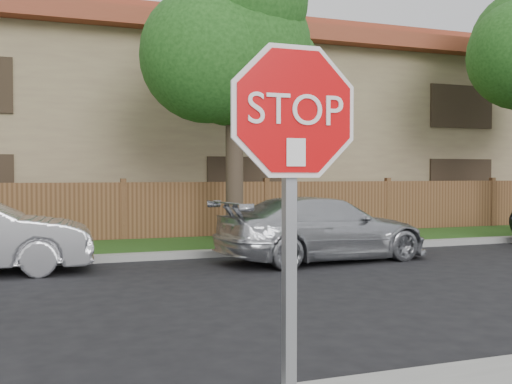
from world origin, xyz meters
name	(u,v)px	position (x,y,z in m)	size (l,w,h in m)	color
far_curb	(144,257)	(0.00, 8.15, 0.07)	(70.00, 0.30, 0.15)	gray
grass_strip	(133,248)	(0.00, 9.80, 0.06)	(70.00, 3.00, 0.12)	#1E4714
fence	(124,213)	(0.00, 11.40, 0.80)	(70.00, 0.12, 1.60)	#56351E
apartment_building	(101,125)	(0.00, 17.00, 3.53)	(35.20, 9.20, 7.20)	#8D7557
tree_mid	(237,49)	(2.52, 9.57, 4.87)	(4.80, 3.90, 7.35)	#382B21
stop_sign	(293,171)	(-0.79, -1.48, 1.83)	(1.01, 0.13, 2.55)	gray
sedan_right	(323,229)	(3.50, 6.77, 0.67)	(1.88, 4.62, 1.34)	#BABDC2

